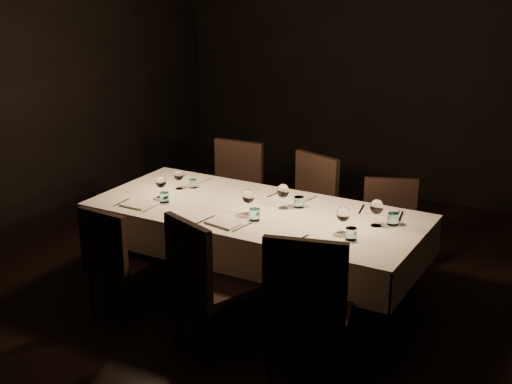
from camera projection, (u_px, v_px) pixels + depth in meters
The scene contains 14 objects.
room at pixel (256, 113), 5.11m from camera, with size 5.01×6.01×3.01m.
dining_table at pixel (256, 219), 5.37m from camera, with size 2.52×1.12×0.76m.
chair_near_left at pixel (114, 257), 5.19m from camera, with size 0.44×0.44×0.87m.
place_setting_near_left at pixel (154, 192), 5.51m from camera, with size 0.32×0.40×0.18m.
chair_near_center at pixel (203, 278), 4.74m from camera, with size 0.60×0.60×0.97m.
place_setting_near_center at pixel (242, 209), 5.14m from camera, with size 0.37×0.42×0.20m.
chair_near_right at pixel (308, 304), 4.32m from camera, with size 0.61×0.61×1.04m.
place_setting_near_right at pixel (338, 228), 4.79m from camera, with size 0.36×0.41×0.19m.
chair_far_left at pixel (233, 191), 6.46m from camera, with size 0.50×0.50×0.98m.
place_setting_far_left at pixel (186, 178), 5.87m from camera, with size 0.30×0.39×0.16m.
chair_far_center at pixel (307, 207), 6.08m from camera, with size 0.59×0.59×0.97m.
place_setting_far_center at pixel (289, 195), 5.42m from camera, with size 0.36×0.41×0.19m.
chair_far_right at pixel (389, 229), 5.69m from camera, with size 0.55×0.55×0.89m.
place_setting_far_right at pixel (382, 211), 5.08m from camera, with size 0.37×0.42×0.20m.
Camera 1 is at (2.46, -4.38, 2.60)m, focal length 50.00 mm.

